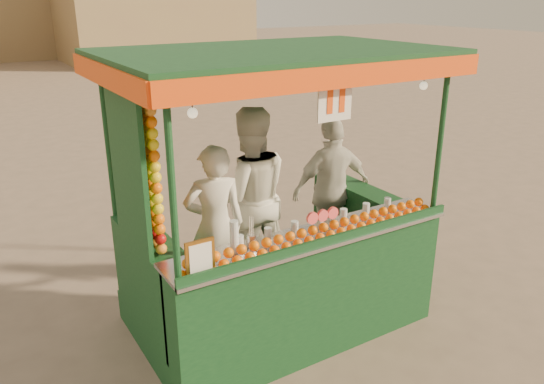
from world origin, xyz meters
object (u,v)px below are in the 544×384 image
juice_cart (275,247)px  vendor_right (332,189)px  vendor_left (215,226)px  vendor_middle (249,197)px

juice_cart → vendor_right: bearing=24.5°
juice_cart → vendor_left: bearing=150.2°
vendor_middle → vendor_right: (1.07, -0.02, -0.11)m
juice_cart → vendor_right: (1.07, 0.49, 0.26)m
juice_cart → vendor_middle: size_ratio=1.62×
vendor_left → vendor_middle: (0.51, 0.21, 0.13)m
vendor_left → vendor_middle: 0.57m
juice_cart → vendor_middle: (0.00, 0.50, 0.37)m
juice_cart → vendor_right: juice_cart is taller
vendor_left → vendor_right: size_ratio=0.98×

